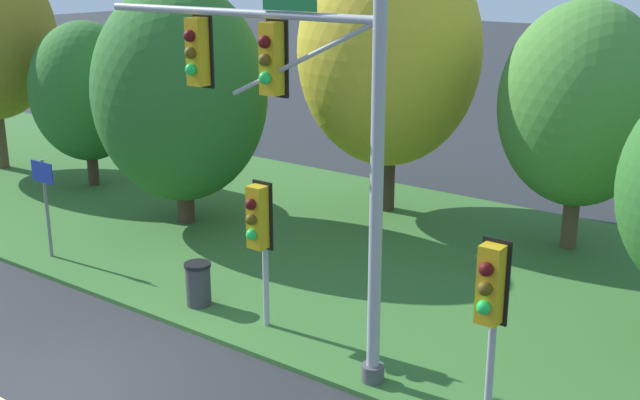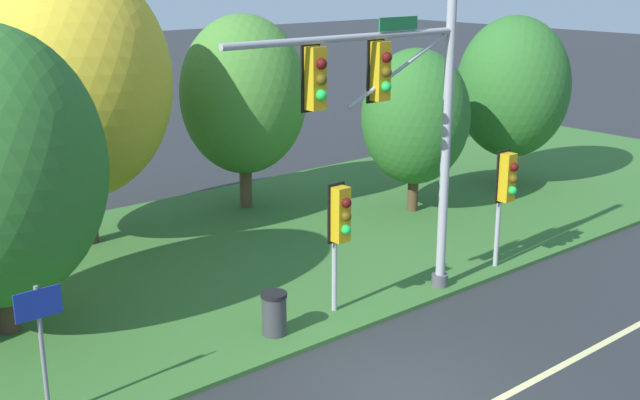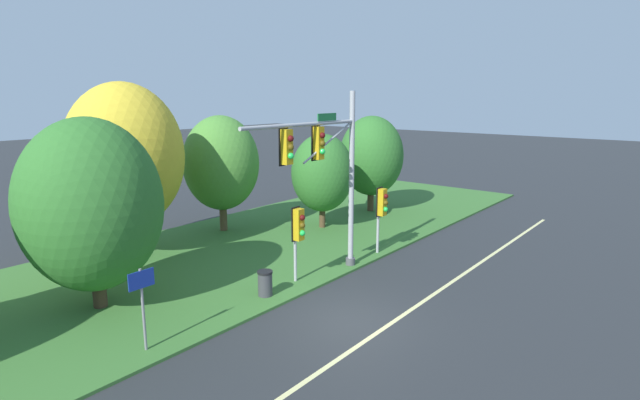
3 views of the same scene
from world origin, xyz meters
TOP-DOWN VIEW (x-y plane):
  - ground_plane at (0.00, 0.00)m, footprint 160.00×160.00m
  - lane_stripe at (0.00, -1.20)m, footprint 36.00×0.16m
  - grass_verge at (0.00, 8.25)m, footprint 48.00×11.50m
  - traffic_signal_mast at (2.53, 2.95)m, footprint 6.26×0.49m
  - pedestrian_signal_near_kerb at (1.26, 3.37)m, footprint 0.46×0.55m
  - pedestrian_signal_further_along at (6.30, 2.79)m, footprint 0.46×0.55m
  - route_sign_post at (-5.44, 3.29)m, footprint 0.79×0.08m
  - tree_behind_signpost at (-4.73, 7.17)m, footprint 4.63×4.63m
  - tree_mid_verge at (-0.95, 11.45)m, footprint 5.07×5.07m
  - tree_tall_centre at (4.45, 11.50)m, footprint 3.96×3.96m
  - tree_right_far at (8.23, 7.74)m, footprint 3.35×3.35m
  - tree_furthest_back at (13.24, 7.86)m, footprint 3.91×3.91m
  - trash_bin at (-0.51, 3.43)m, footprint 0.56×0.56m

SIDE VIEW (x-z plane):
  - ground_plane at x=0.00m, z-range 0.00..0.00m
  - lane_stripe at x=0.00m, z-range 0.00..0.01m
  - grass_verge at x=0.00m, z-range 0.00..0.10m
  - trash_bin at x=-0.51m, z-range 0.11..1.04m
  - route_sign_post at x=-5.44m, z-range 0.50..2.93m
  - pedestrian_signal_near_kerb at x=1.26m, z-range 0.75..3.72m
  - pedestrian_signal_further_along at x=6.30m, z-range 0.78..3.85m
  - tree_right_far at x=8.23m, z-range 0.55..5.65m
  - tree_furthest_back at x=13.24m, z-range 0.59..6.47m
  - tree_behind_signpost at x=-4.73m, z-range 0.43..6.90m
  - tree_tall_centre at x=4.45m, z-range 0.66..6.76m
  - tree_mid_verge at x=-0.95m, z-range 0.76..8.46m
  - traffic_signal_mast at x=2.53m, z-range 0.98..8.26m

